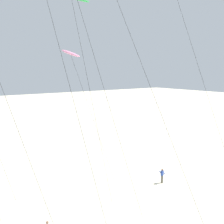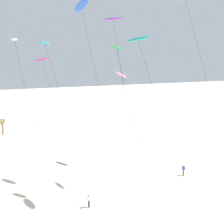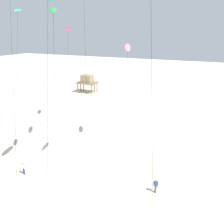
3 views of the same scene
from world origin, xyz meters
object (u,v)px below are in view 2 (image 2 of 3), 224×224
(kite_pink, at_px, (121,75))
(kite_flyer_nearest, at_px, (184,170))
(kite_magenta, at_px, (42,60))
(kite_white, at_px, (15,44))
(kite_flyer_middle, at_px, (89,200))
(kite_blue, at_px, (82,7))
(kite_purple, at_px, (113,21))
(kite_orange, at_px, (186,1))
(kite_cyan, at_px, (46,46))
(kite_green, at_px, (117,50))
(kite_teal, at_px, (138,40))

(kite_pink, bearing_deg, kite_flyer_nearest, -51.73)
(kite_magenta, relative_size, kite_flyer_nearest, 10.60)
(kite_white, distance_m, kite_flyer_nearest, 29.05)
(kite_magenta, xyz_separation_m, kite_flyer_middle, (2.80, -15.69, -16.20))
(kite_blue, distance_m, kite_pink, 15.59)
(kite_pink, bearing_deg, kite_magenta, 162.15)
(kite_pink, bearing_deg, kite_blue, -131.71)
(kite_white, bearing_deg, kite_purple, 10.35)
(kite_orange, height_order, kite_flyer_middle, kite_orange)
(kite_flyer_middle, bearing_deg, kite_flyer_nearest, 11.92)
(kite_magenta, height_order, kite_cyan, kite_cyan)
(kite_pink, height_order, kite_flyer_nearest, kite_pink)
(kite_white, bearing_deg, kite_green, -9.19)
(kite_magenta, bearing_deg, kite_blue, -77.74)
(kite_blue, height_order, kite_flyer_middle, kite_blue)
(kite_pink, relative_size, kite_white, 0.78)
(kite_magenta, xyz_separation_m, kite_cyan, (-0.61, -9.86, 1.81))
(kite_green, bearing_deg, kite_flyer_nearest, 3.81)
(kite_purple, bearing_deg, kite_blue, -139.66)
(kite_green, relative_size, kite_flyer_nearest, 11.48)
(kite_teal, bearing_deg, kite_cyan, 148.38)
(kite_pink, distance_m, kite_teal, 13.16)
(kite_magenta, bearing_deg, kite_green, -60.77)
(kite_pink, height_order, kite_teal, kite_teal)
(kite_white, height_order, kite_flyer_nearest, kite_white)
(kite_orange, height_order, kite_magenta, kite_orange)
(kite_orange, bearing_deg, kite_magenta, 141.42)
(kite_orange, relative_size, kite_white, 1.28)
(kite_orange, height_order, kite_white, kite_orange)
(kite_teal, relative_size, kite_flyer_middle, 11.96)
(kite_magenta, height_order, kite_pink, kite_magenta)
(kite_green, xyz_separation_m, kite_flyer_nearest, (11.20, 0.74, -17.53))
(kite_magenta, distance_m, kite_blue, 15.15)
(kite_orange, bearing_deg, kite_white, 174.33)
(kite_magenta, relative_size, kite_pink, 1.15)
(kite_teal, bearing_deg, kite_pink, 76.45)
(kite_cyan, bearing_deg, kite_blue, -46.75)
(kite_green, relative_size, kite_teal, 0.96)
(kite_purple, bearing_deg, kite_cyan, -174.43)
(kite_pink, bearing_deg, kite_purple, -122.30)
(kite_magenta, bearing_deg, kite_teal, -60.48)
(kite_flyer_nearest, relative_size, kite_flyer_middle, 1.00)
(kite_blue, xyz_separation_m, kite_flyer_middle, (-0.17, -2.04, -22.05))
(kite_green, relative_size, kite_white, 0.97)
(kite_purple, relative_size, kite_flyer_nearest, 13.62)
(kite_orange, bearing_deg, kite_flyer_nearest, 27.64)
(kite_magenta, distance_m, kite_purple, 13.40)
(kite_purple, distance_m, kite_teal, 7.31)
(kite_orange, bearing_deg, kite_cyan, 168.65)
(kite_orange, xyz_separation_m, kite_magenta, (-16.71, 13.33, -7.50))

